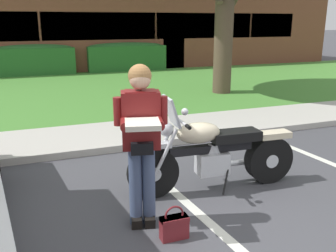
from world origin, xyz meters
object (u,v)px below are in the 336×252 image
at_px(hedge_center_right, 126,56).
at_px(brick_building, 36,26).
at_px(motorcycle, 220,153).
at_px(hedge_center_left, 35,59).
at_px(rider_person, 141,134).
at_px(handbag, 174,225).

xyz_separation_m(hedge_center_right, brick_building, (-3.39, 5.51, 1.18)).
distance_m(motorcycle, hedge_center_left, 11.79).
xyz_separation_m(rider_person, brick_building, (-0.45, 17.65, 0.83)).
distance_m(rider_person, hedge_center_left, 12.17).
bearing_deg(motorcycle, hedge_center_right, 81.40).
distance_m(hedge_center_left, hedge_center_right, 3.68).
height_order(rider_person, brick_building, brick_building).
xyz_separation_m(hedge_center_left, brick_building, (0.29, 5.51, 1.18)).
height_order(rider_person, hedge_center_left, rider_person).
distance_m(motorcycle, brick_building, 17.27).
bearing_deg(hedge_center_left, hedge_center_right, 0.00).
relative_size(rider_person, brick_building, 0.06).
bearing_deg(handbag, hedge_center_right, 77.70).
height_order(motorcycle, rider_person, rider_person).
relative_size(rider_person, hedge_center_left, 0.56).
bearing_deg(handbag, brick_building, 92.11).
relative_size(motorcycle, rider_person, 1.32).
height_order(hedge_center_left, hedge_center_right, same).
xyz_separation_m(handbag, brick_building, (-0.66, 18.03, 1.69)).
distance_m(rider_person, hedge_center_right, 12.50).
bearing_deg(brick_building, motorcycle, -84.56).
xyz_separation_m(handbag, hedge_center_right, (2.73, 12.52, 0.51)).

